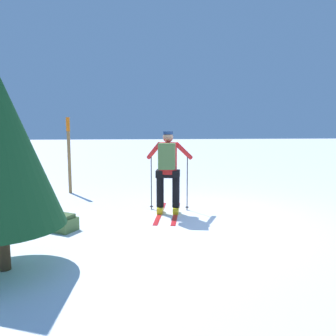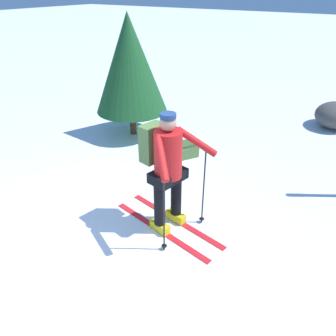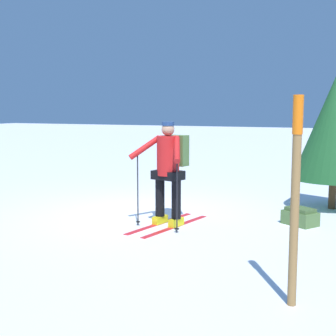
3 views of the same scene
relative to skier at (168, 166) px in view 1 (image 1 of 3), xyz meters
name	(u,v)px [view 1 (image 1 of 3)]	position (x,y,z in m)	size (l,w,h in m)	color
ground_plane	(211,219)	(0.78, -0.50, -0.97)	(80.00, 80.00, 0.00)	white
skier	(168,166)	(0.00, 0.00, 0.00)	(0.98, 1.78, 1.67)	red
dropped_backpack	(60,223)	(-1.93, -0.88, -0.84)	(0.63, 0.57, 0.28)	#4C6B38
trail_marker	(69,150)	(-2.38, 2.36, 0.19)	(0.10, 0.10, 2.00)	olive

